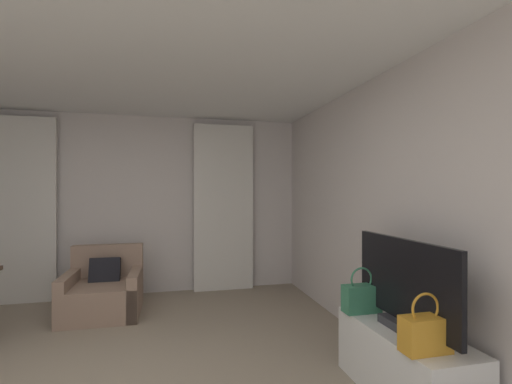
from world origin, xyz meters
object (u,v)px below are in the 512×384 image
object	(u,v)px
handbag_primary	(361,297)
tv_console	(404,364)
armchair	(104,292)
tv_flatscreen	(404,286)
handbag_secondary	(425,333)

from	to	relation	value
handbag_primary	tv_console	bearing A→B (deg)	-74.54
tv_console	armchair	bearing A→B (deg)	134.91
tv_console	tv_flatscreen	size ratio (longest dim) A/B	1.03
handbag_secondary	handbag_primary	bearing A→B (deg)	90.01
tv_flatscreen	tv_console	bearing A→B (deg)	90.00
handbag_primary	handbag_secondary	distance (m)	0.75
armchair	handbag_primary	xyz separation A→B (m)	(2.31, -2.03, 0.37)
tv_console	tv_flatscreen	xyz separation A→B (m)	(0.00, -0.00, 0.56)
tv_console	handbag_secondary	distance (m)	0.53
tv_flatscreen	handbag_secondary	xyz separation A→B (m)	(-0.11, -0.36, -0.19)
tv_console	handbag_primary	size ratio (longest dim) A/B	3.04
tv_console	tv_flatscreen	bearing A→B (deg)	-90.00
tv_console	tv_flatscreen	distance (m)	0.56
tv_flatscreen	handbag_primary	distance (m)	0.45
armchair	tv_console	xyz separation A→B (m)	(2.42, -2.43, -0.01)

